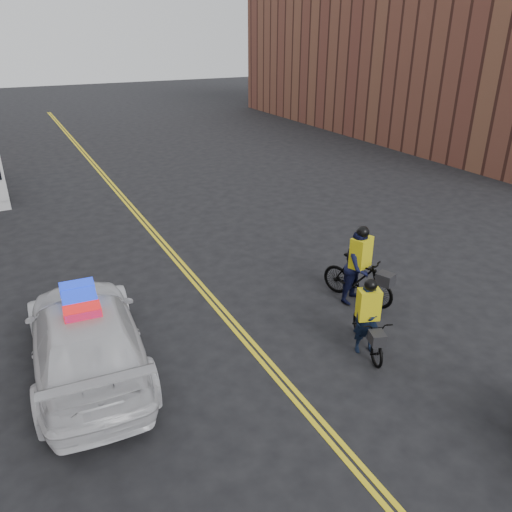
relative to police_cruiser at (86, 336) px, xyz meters
The scene contains 7 objects.
ground 3.66m from the police_cruiser, 22.87° to the right, with size 120.00×120.00×0.00m, color black.
center_line_left 7.39m from the police_cruiser, 64.05° to the left, with size 0.10×60.00×0.01m, color yellow.
center_line_right 7.46m from the police_cruiser, 62.94° to the left, with size 0.10×60.00×0.01m, color yellow.
building_across 30.63m from the police_cruiser, 33.29° to the left, with size 12.00×30.00×11.00m, color brown.
police_cruiser is the anchor object (origin of this frame).
cyclist_near 5.80m from the police_cruiser, 21.34° to the right, with size 1.16×1.87×1.74m.
cyclist_far 6.63m from the police_cruiser, ahead, with size 1.27×2.08×2.03m.
Camera 1 is at (-4.10, -7.65, 6.39)m, focal length 35.00 mm.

